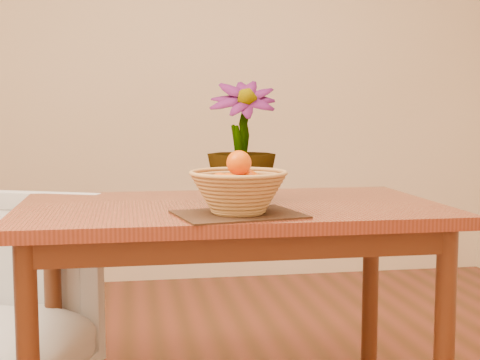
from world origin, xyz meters
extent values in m
cube|color=#FFE5C2|center=(0.00, 2.25, 1.35)|extent=(4.00, 0.02, 2.70)
cube|color=maroon|center=(0.00, 0.30, 0.73)|extent=(1.40, 0.80, 0.04)
cube|color=#472210|center=(0.00, 0.30, 0.67)|extent=(1.28, 0.68, 0.08)
cylinder|color=#472210|center=(0.62, -0.02, 0.35)|extent=(0.06, 0.06, 0.71)
cylinder|color=#472210|center=(-0.62, 0.62, 0.35)|extent=(0.06, 0.06, 0.71)
cylinder|color=#472210|center=(0.62, 0.62, 0.35)|extent=(0.06, 0.06, 0.71)
cube|color=#3C2216|center=(-0.01, 0.06, 0.75)|extent=(0.41, 0.34, 0.01)
cylinder|color=#A88346|center=(-0.01, 0.06, 0.76)|extent=(0.15, 0.15, 0.01)
sphere|color=#E25303|center=(-0.01, 0.06, 0.84)|extent=(0.06, 0.06, 0.06)
sphere|color=#E25303|center=(0.03, 0.11, 0.84)|extent=(0.08, 0.08, 0.08)
sphere|color=#E25303|center=(-0.06, 0.10, 0.84)|extent=(0.07, 0.07, 0.07)
sphere|color=#E25303|center=(-0.05, 0.01, 0.84)|extent=(0.08, 0.08, 0.08)
sphere|color=#E25303|center=(0.04, 0.02, 0.84)|extent=(0.07, 0.07, 0.07)
sphere|color=#E25303|center=(-0.01, 0.09, 0.90)|extent=(0.08, 0.08, 0.08)
imported|color=#154513|center=(0.04, 0.33, 0.96)|extent=(0.26, 0.26, 0.41)
camera|label=1|loc=(-0.34, -1.89, 1.06)|focal=50.00mm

